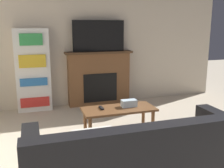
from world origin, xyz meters
The scene contains 8 objects.
wall_back centered at (0.00, 3.91, 1.35)m, with size 5.74×0.06×2.70m.
fireplace centered at (0.15, 3.77, 0.55)m, with size 1.36×0.28×1.10m.
tv centered at (0.15, 3.75, 1.40)m, with size 1.05×0.03×0.61m.
couch centered at (-0.23, 0.74, 0.29)m, with size 2.16×0.92×0.84m.
coffee_table centered at (-0.02, 2.03, 0.39)m, with size 1.04×0.45×0.45m.
tissue_box centered at (0.15, 2.05, 0.50)m, with size 0.22×0.12×0.10m.
remote_control centered at (-0.26, 2.08, 0.47)m, with size 0.04×0.15×0.02m.
bookshelf centered at (-1.14, 3.74, 0.78)m, with size 0.63×0.29×1.56m.
Camera 1 is at (-1.19, -1.35, 1.61)m, focal length 42.00 mm.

